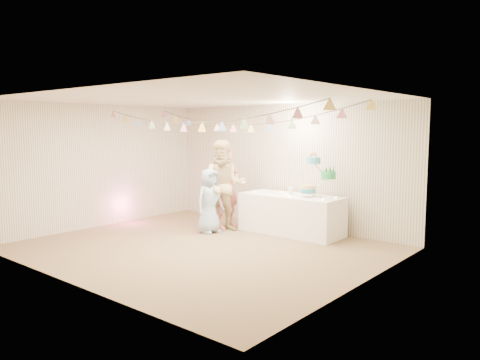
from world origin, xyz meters
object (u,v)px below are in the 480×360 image
Objects in this scene: person_adult_b at (224,186)px; person_adult_a at (227,187)px; cake_stand at (317,178)px; table at (291,214)px; person_child at (210,201)px.

person_adult_a is at bearing 75.96° from person_adult_b.
cake_stand is 0.43× the size of person_adult_b.
person_adult_a reaches higher than cake_stand.
person_adult_b is (-1.75, -0.71, -0.22)m from cake_stand.
cake_stand is (0.55, 0.05, 0.76)m from table.
cake_stand reaches higher than table.
cake_stand is at bearing -54.95° from person_child.
cake_stand is 2.18m from person_child.
person_adult_a is at bearing -165.54° from cake_stand.
person_child is at bearing -150.82° from cake_stand.
table is 1.65m from person_child.
table is at bearing -174.81° from cake_stand.
person_adult_b is at bearing -11.72° from person_child.
person_adult_a is 0.26m from person_adult_b.
person_adult_a is 0.59m from person_child.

